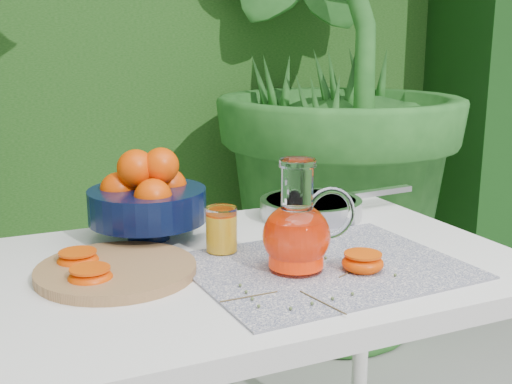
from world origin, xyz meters
name	(u,v)px	position (x,y,z in m)	size (l,w,h in m)	color
hedge_backdrop	(97,34)	(0.06, 2.06, 1.19)	(8.00, 1.65, 2.50)	#194D16
potted_plant_right	(319,59)	(0.76, 1.20, 1.10)	(2.19, 2.19, 2.19)	#225F20
white_table	(260,297)	(-0.03, 0.04, 0.67)	(1.00, 0.70, 0.75)	white
placemat	(325,266)	(0.06, -0.06, 0.75)	(0.50, 0.39, 0.00)	#0B163F
cutting_board	(116,270)	(-0.30, 0.06, 0.76)	(0.29, 0.29, 0.02)	#9B7246
fruit_bowl	(147,197)	(-0.19, 0.26, 0.84)	(0.26, 0.26, 0.20)	black
juice_pitcher	(298,232)	(0.01, -0.06, 0.83)	(0.19, 0.14, 0.21)	white
juice_tumbler	(222,231)	(-0.08, 0.10, 0.80)	(0.07, 0.07, 0.09)	white
saute_pan	(312,207)	(0.21, 0.26, 0.78)	(0.44, 0.26, 0.05)	#BBBBC0
orange_halves	(179,267)	(-0.20, 0.01, 0.77)	(0.57, 0.32, 0.04)	#FF5D02
thyme_sprigs	(314,286)	(-0.01, -0.15, 0.76)	(0.36, 0.24, 0.01)	brown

